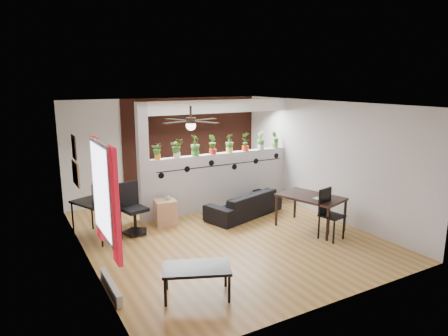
# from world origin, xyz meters

# --- Properties ---
(room_shell) EXTENTS (6.30, 7.10, 2.90)m
(room_shell) POSITION_xyz_m (0.00, 0.00, 1.30)
(room_shell) COLOR olive
(room_shell) RESTS_ON ground
(partition_wall) EXTENTS (3.60, 0.18, 1.35)m
(partition_wall) POSITION_xyz_m (0.80, 1.50, 0.68)
(partition_wall) COLOR #BCBCC1
(partition_wall) RESTS_ON ground
(ceiling_header) EXTENTS (3.60, 0.18, 0.30)m
(ceiling_header) POSITION_xyz_m (0.80, 1.50, 2.45)
(ceiling_header) COLOR white
(ceiling_header) RESTS_ON room_shell
(pier_column) EXTENTS (0.22, 0.20, 2.60)m
(pier_column) POSITION_xyz_m (-1.11, 1.50, 1.30)
(pier_column) COLOR #BCBCC1
(pier_column) RESTS_ON ground
(brick_panel) EXTENTS (3.90, 0.05, 2.60)m
(brick_panel) POSITION_xyz_m (0.80, 2.97, 1.30)
(brick_panel) COLOR brown
(brick_panel) RESTS_ON ground
(vine_decal) EXTENTS (3.31, 0.01, 0.30)m
(vine_decal) POSITION_xyz_m (0.80, 1.40, 1.08)
(vine_decal) COLOR black
(vine_decal) RESTS_ON partition_wall
(window_assembly) EXTENTS (0.09, 1.30, 1.55)m
(window_assembly) POSITION_xyz_m (-2.56, -1.20, 1.51)
(window_assembly) COLOR white
(window_assembly) RESTS_ON room_shell
(baseboard_heater) EXTENTS (0.08, 1.00, 0.18)m
(baseboard_heater) POSITION_xyz_m (-2.54, -1.20, 0.09)
(baseboard_heater) COLOR beige
(baseboard_heater) RESTS_ON ground
(corkboard) EXTENTS (0.03, 0.60, 0.45)m
(corkboard) POSITION_xyz_m (-2.58, 0.95, 1.35)
(corkboard) COLOR olive
(corkboard) RESTS_ON room_shell
(framed_art) EXTENTS (0.03, 0.34, 0.44)m
(framed_art) POSITION_xyz_m (-2.58, 0.90, 1.85)
(framed_art) COLOR #8C7259
(framed_art) RESTS_ON room_shell
(ceiling_fan) EXTENTS (1.19, 1.19, 0.43)m
(ceiling_fan) POSITION_xyz_m (-0.80, -0.30, 2.31)
(ceiling_fan) COLOR black
(ceiling_fan) RESTS_ON room_shell
(potted_plant_0) EXTENTS (0.24, 0.23, 0.38)m
(potted_plant_0) POSITION_xyz_m (-0.78, 1.50, 1.55)
(potted_plant_0) COLOR orange
(potted_plant_0) RESTS_ON partition_wall
(potted_plant_1) EXTENTS (0.26, 0.23, 0.43)m
(potted_plant_1) POSITION_xyz_m (-0.33, 1.50, 1.58)
(potted_plant_1) COLOR white
(potted_plant_1) RESTS_ON partition_wall
(potted_plant_2) EXTENTS (0.24, 0.28, 0.48)m
(potted_plant_2) POSITION_xyz_m (0.12, 1.50, 1.60)
(potted_plant_2) COLOR #358831
(potted_plant_2) RESTS_ON partition_wall
(potted_plant_3) EXTENTS (0.22, 0.27, 0.46)m
(potted_plant_3) POSITION_xyz_m (0.57, 1.50, 1.59)
(potted_plant_3) COLOR red
(potted_plant_3) RESTS_ON partition_wall
(potted_plant_4) EXTENTS (0.28, 0.25, 0.45)m
(potted_plant_4) POSITION_xyz_m (1.03, 1.50, 1.59)
(potted_plant_4) COLOR #E9CF52
(potted_plant_4) RESTS_ON partition_wall
(potted_plant_5) EXTENTS (0.26, 0.21, 0.47)m
(potted_plant_5) POSITION_xyz_m (1.48, 1.50, 1.60)
(potted_plant_5) COLOR red
(potted_plant_5) RESTS_ON partition_wall
(potted_plant_6) EXTENTS (0.24, 0.27, 0.44)m
(potted_plant_6) POSITION_xyz_m (1.93, 1.50, 1.58)
(potted_plant_6) COLOR silver
(potted_plant_6) RESTS_ON partition_wall
(potted_plant_7) EXTENTS (0.26, 0.24, 0.40)m
(potted_plant_7) POSITION_xyz_m (2.38, 1.50, 1.56)
(potted_plant_7) COLOR #428530
(potted_plant_7) RESTS_ON partition_wall
(sofa) EXTENTS (1.94, 1.20, 0.53)m
(sofa) POSITION_xyz_m (0.98, 0.75, 0.27)
(sofa) COLOR black
(sofa) RESTS_ON ground
(cube_shelf) EXTENTS (0.49, 0.45, 0.54)m
(cube_shelf) POSITION_xyz_m (-0.80, 1.07, 0.27)
(cube_shelf) COLOR tan
(cube_shelf) RESTS_ON ground
(cup) EXTENTS (0.15, 0.15, 0.09)m
(cup) POSITION_xyz_m (-0.75, 1.07, 0.58)
(cup) COLOR gray
(cup) RESTS_ON cube_shelf
(computer_desk) EXTENTS (0.88, 1.12, 0.72)m
(computer_desk) POSITION_xyz_m (-2.25, 1.03, 0.65)
(computer_desk) COLOR black
(computer_desk) RESTS_ON ground
(monitor) EXTENTS (0.31, 0.05, 0.18)m
(monitor) POSITION_xyz_m (-2.25, 1.18, 0.81)
(monitor) COLOR black
(monitor) RESTS_ON computer_desk
(office_chair) EXTENTS (0.54, 0.54, 1.03)m
(office_chair) POSITION_xyz_m (-1.55, 0.91, 0.45)
(office_chair) COLOR black
(office_chair) RESTS_ON ground
(dining_table) EXTENTS (1.13, 1.46, 0.70)m
(dining_table) POSITION_xyz_m (1.74, -0.62, 0.63)
(dining_table) COLOR black
(dining_table) RESTS_ON ground
(book) EXTENTS (0.22, 0.26, 0.02)m
(book) POSITION_xyz_m (1.64, -0.92, 0.71)
(book) COLOR gray
(book) RESTS_ON dining_table
(folding_chair) EXTENTS (0.48, 0.48, 0.99)m
(folding_chair) POSITION_xyz_m (1.69, -1.19, 0.58)
(folding_chair) COLOR black
(folding_chair) RESTS_ON ground
(coffee_table) EXTENTS (1.09, 0.87, 0.45)m
(coffee_table) POSITION_xyz_m (-1.49, -1.90, 0.40)
(coffee_table) COLOR black
(coffee_table) RESTS_ON ground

